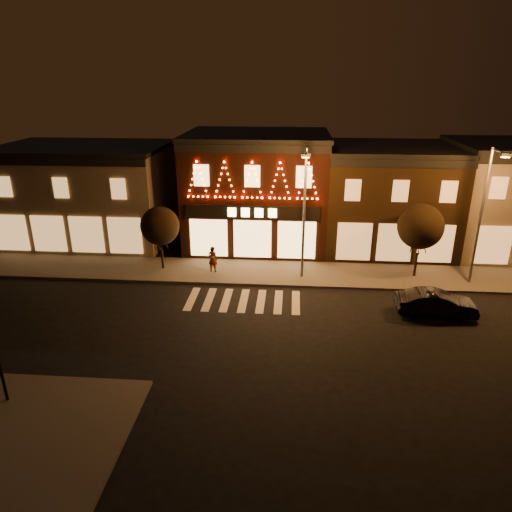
# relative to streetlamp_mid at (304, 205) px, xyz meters

# --- Properties ---
(ground) EXTENTS (120.00, 120.00, 0.00)m
(ground) POSITION_rel_streetlamp_mid_xyz_m (-3.35, -7.18, -4.87)
(ground) COLOR black
(ground) RESTS_ON ground
(sidewalk_far) EXTENTS (44.00, 4.00, 0.15)m
(sidewalk_far) POSITION_rel_streetlamp_mid_xyz_m (-1.35, 0.82, -4.80)
(sidewalk_far) COLOR #47423D
(sidewalk_far) RESTS_ON ground
(sidewalk_near) EXTENTS (7.00, 7.00, 0.15)m
(sidewalk_near) POSITION_rel_streetlamp_mid_xyz_m (-9.85, -14.68, -4.80)
(sidewalk_near) COLOR #47423D
(sidewalk_near) RESTS_ON ground
(building_left) EXTENTS (12.20, 8.28, 7.30)m
(building_left) POSITION_rel_streetlamp_mid_xyz_m (-16.35, 6.81, -1.21)
(building_left) COLOR brown
(building_left) RESTS_ON ground
(building_pulp) EXTENTS (10.20, 8.34, 8.30)m
(building_pulp) POSITION_rel_streetlamp_mid_xyz_m (-3.35, 6.80, -0.71)
(building_pulp) COLOR black
(building_pulp) RESTS_ON ground
(building_right_a) EXTENTS (9.20, 8.28, 7.50)m
(building_right_a) POSITION_rel_streetlamp_mid_xyz_m (6.15, 6.81, -1.11)
(building_right_a) COLOR #372313
(building_right_a) RESTS_ON ground
(streetlamp_mid) EXTENTS (0.52, 1.84, 8.04)m
(streetlamp_mid) POSITION_rel_streetlamp_mid_xyz_m (0.00, 0.00, 0.00)
(streetlamp_mid) COLOR #59595E
(streetlamp_mid) RESTS_ON sidewalk_far
(streetlamp_right) EXTENTS (0.52, 1.87, 8.21)m
(streetlamp_right) POSITION_rel_streetlamp_mid_xyz_m (10.32, -0.06, 0.10)
(streetlamp_right) COLOR #59595E
(streetlamp_right) RESTS_ON sidewalk_far
(tree_left) EXTENTS (2.49, 2.49, 4.17)m
(tree_left) POSITION_rel_streetlamp_mid_xyz_m (-9.15, 0.90, -1.80)
(tree_left) COLOR black
(tree_left) RESTS_ON sidewalk_far
(tree_right) EXTENTS (2.80, 2.80, 4.68)m
(tree_right) POSITION_rel_streetlamp_mid_xyz_m (7.18, 0.94, -1.45)
(tree_right) COLOR black
(tree_right) RESTS_ON sidewalk_far
(dark_sedan) EXTENTS (4.20, 1.54, 1.37)m
(dark_sedan) POSITION_rel_streetlamp_mid_xyz_m (7.12, -4.05, -4.18)
(dark_sedan) COLOR black
(dark_sedan) RESTS_ON ground
(pedestrian) EXTENTS (0.72, 0.57, 1.74)m
(pedestrian) POSITION_rel_streetlamp_mid_xyz_m (-5.73, 0.57, -3.85)
(pedestrian) COLOR gray
(pedestrian) RESTS_ON sidewalk_far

